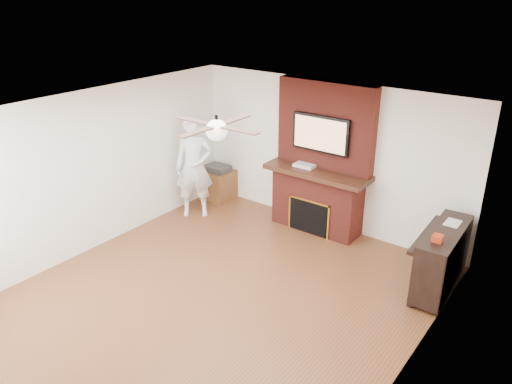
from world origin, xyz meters
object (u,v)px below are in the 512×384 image
Objects in this scene: fireplace at (320,173)px; side_table at (218,183)px; piano at (441,258)px; person at (194,167)px.

fireplace is 2.31m from side_table.
piano is at bearing -15.32° from fireplace.
fireplace is 2.21m from person.
person is 1.03m from side_table.
person is 4.34m from piano.
person is at bearing -178.90° from piano.
person is at bearing -79.03° from side_table.
person reaches higher than piano.
person is 1.31× the size of piano.
person is at bearing -156.57° from fireplace.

